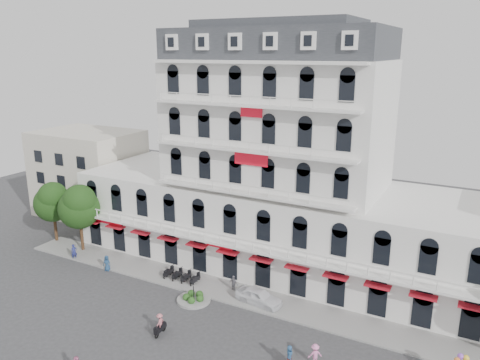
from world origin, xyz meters
name	(u,v)px	position (x,y,z in m)	size (l,w,h in m)	color
ground	(184,344)	(0.00, 0.00, 0.00)	(120.00, 120.00, 0.00)	#38383A
sidewalk	(237,294)	(0.00, 9.00, 0.08)	(53.00, 4.00, 0.16)	gray
main_building	(276,175)	(0.00, 18.00, 9.96)	(45.00, 15.00, 25.80)	silver
flank_building_west	(89,173)	(-30.00, 20.00, 6.00)	(14.00, 10.00, 12.00)	beige
traffic_island	(194,299)	(-3.00, 6.00, 0.26)	(3.20, 3.20, 1.60)	gray
parked_scooter_row	(182,281)	(-6.35, 8.80, 0.00)	(4.40, 1.80, 1.10)	black
tree_west_outer	(53,200)	(-25.95, 9.98, 5.35)	(4.50, 4.48, 7.76)	#382314
tree_west_inner	(79,205)	(-20.95, 9.48, 5.68)	(4.76, 4.76, 8.25)	#382314
parked_car	(259,296)	(2.65, 8.43, 0.77)	(1.83, 4.55, 1.55)	white
rider_east	(289,358)	(8.67, 1.24, 0.92)	(0.86, 1.63, 1.92)	maroon
rider_center	(160,324)	(-2.46, 0.18, 0.99)	(0.63, 1.70, 1.93)	black
pedestrian_left	(107,263)	(-14.75, 6.93, 0.86)	(0.84, 0.55, 1.73)	navy
pedestrian_mid	(234,284)	(-0.56, 9.39, 0.84)	(0.98, 0.41, 1.68)	slate
pedestrian_right	(315,354)	(10.18, 2.62, 0.84)	(1.08, 0.62, 1.68)	pink
pedestrian_far	(74,252)	(-20.00, 7.28, 0.91)	(0.66, 0.44, 1.82)	navy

